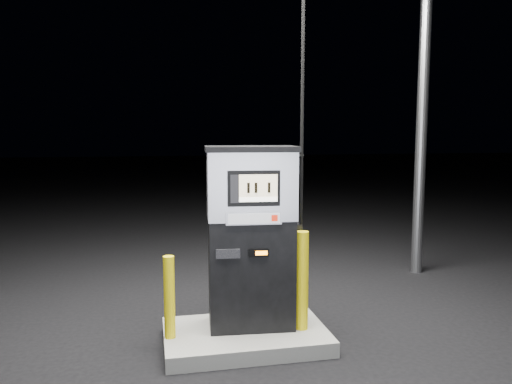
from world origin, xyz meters
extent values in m
plane|color=black|center=(0.00, 0.00, 0.00)|extent=(80.00, 80.00, 0.00)
cube|color=slate|center=(0.00, 0.00, 0.07)|extent=(1.60, 1.00, 0.15)
cylinder|color=gray|center=(3.00, 2.00, 2.25)|extent=(0.16, 0.16, 4.50)
cube|color=black|center=(0.08, 0.10, 0.70)|extent=(0.87, 0.55, 1.10)
cube|color=silver|center=(0.08, 0.10, 1.58)|extent=(0.89, 0.57, 0.66)
cube|color=black|center=(0.08, 0.10, 1.94)|extent=(0.93, 0.61, 0.05)
cube|color=black|center=(0.05, -0.15, 1.58)|extent=(0.49, 0.07, 0.33)
cube|color=beige|center=(0.09, -0.17, 1.60)|extent=(0.36, 0.03, 0.21)
cube|color=white|center=(0.09, -0.17, 1.47)|extent=(0.36, 0.03, 0.04)
cube|color=silver|center=(0.05, -0.15, 1.29)|extent=(0.53, 0.07, 0.12)
cube|color=#A6A8AF|center=(0.05, -0.17, 1.29)|extent=(0.48, 0.04, 0.09)
cube|color=#A81C0B|center=(0.25, -0.19, 1.29)|extent=(0.06, 0.01, 0.06)
cube|color=black|center=(0.10, -0.16, 0.96)|extent=(0.19, 0.03, 0.08)
cube|color=orange|center=(0.12, -0.17, 0.96)|extent=(0.11, 0.01, 0.04)
cube|color=black|center=(-0.19, -0.13, 0.96)|extent=(0.23, 0.04, 0.09)
cube|color=black|center=(0.54, 0.06, 1.07)|extent=(0.10, 0.17, 0.22)
cylinder|color=gray|center=(0.59, 0.06, 1.07)|extent=(0.08, 0.20, 0.06)
cylinder|color=black|center=(0.57, 0.01, 2.54)|extent=(0.03, 0.03, 2.73)
cylinder|color=yellow|center=(-0.74, -0.04, 0.55)|extent=(0.12, 0.12, 0.79)
cylinder|color=yellow|center=(0.55, -0.09, 0.64)|extent=(0.17, 0.17, 0.98)
camera|label=1|loc=(-0.88, -4.67, 2.10)|focal=35.00mm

